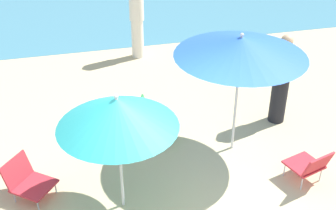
% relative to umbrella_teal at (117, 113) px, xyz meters
% --- Properties ---
extents(umbrella_teal, '(1.54, 1.54, 1.77)m').
position_rel_umbrella_teal_xyz_m(umbrella_teal, '(0.00, 0.00, 0.00)').
color(umbrella_teal, silver).
rests_on(umbrella_teal, ground_plane).
extents(umbrella_blue, '(1.97, 1.97, 2.01)m').
position_rel_umbrella_teal_xyz_m(umbrella_blue, '(1.95, 0.89, 0.30)').
color(umbrella_blue, silver).
rests_on(umbrella_blue, ground_plane).
extents(beach_chair_a, '(0.68, 0.65, 0.71)m').
position_rel_umbrella_teal_xyz_m(beach_chair_a, '(0.74, 1.49, -1.14)').
color(beach_chair_a, '#33934C').
rests_on(beach_chair_a, ground_plane).
extents(beach_chair_b, '(0.77, 0.75, 0.57)m').
position_rel_umbrella_teal_xyz_m(beach_chair_b, '(-1.27, 0.52, -1.23)').
color(beach_chair_b, red).
rests_on(beach_chair_b, ground_plane).
extents(beach_chair_c, '(0.61, 0.64, 0.59)m').
position_rel_umbrella_teal_xyz_m(beach_chair_c, '(2.71, -0.19, -1.19)').
color(beach_chair_c, red).
rests_on(beach_chair_c, ground_plane).
extents(person_a, '(0.32, 0.32, 1.76)m').
position_rel_umbrella_teal_xyz_m(person_a, '(1.12, 4.81, -0.62)').
color(person_a, silver).
rests_on(person_a, ground_plane).
extents(person_b, '(0.34, 0.34, 1.65)m').
position_rel_umbrella_teal_xyz_m(person_b, '(3.03, 1.49, -0.69)').
color(person_b, black).
rests_on(person_b, ground_plane).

